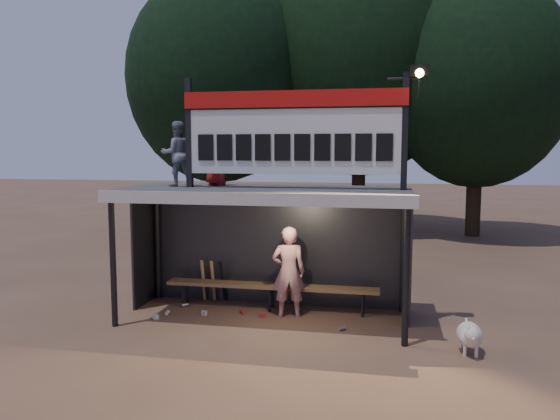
{
  "coord_description": "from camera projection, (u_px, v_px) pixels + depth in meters",
  "views": [
    {
      "loc": [
        2.1,
        -9.17,
        2.99
      ],
      "look_at": [
        0.2,
        0.4,
        1.9
      ],
      "focal_mm": 35.0,
      "sensor_mm": 36.0,
      "label": 1
    }
  ],
  "objects": [
    {
      "name": "tree_left",
      "position": [
        218.0,
        79.0,
        19.59
      ],
      "size": [
        6.46,
        6.46,
        9.27
      ],
      "color": "#312316",
      "rests_on": "ground"
    },
    {
      "name": "tree_right",
      "position": [
        478.0,
        84.0,
        18.36
      ],
      "size": [
        6.08,
        6.08,
        8.72
      ],
      "color": "black",
      "rests_on": "ground"
    },
    {
      "name": "tree_mid",
      "position": [
        360.0,
        62.0,
        20.01
      ],
      "size": [
        7.22,
        7.22,
        10.36
      ],
      "color": "black",
      "rests_on": "ground"
    },
    {
      "name": "player",
      "position": [
        288.0,
        272.0,
        9.71
      ],
      "size": [
        0.67,
        0.51,
        1.64
      ],
      "primitive_type": "imported",
      "rotation": [
        0.0,
        0.0,
        3.35
      ],
      "color": "white",
      "rests_on": "ground"
    },
    {
      "name": "litter",
      "position": [
        229.0,
        314.0,
        9.82
      ],
      "size": [
        3.41,
        0.96,
        0.08
      ],
      "color": "red",
      "rests_on": "ground"
    },
    {
      "name": "ground",
      "position": [
        265.0,
        318.0,
        9.67
      ],
      "size": [
        80.0,
        80.0,
        0.0
      ],
      "primitive_type": "plane",
      "color": "brown",
      "rests_on": "ground"
    },
    {
      "name": "bench",
      "position": [
        271.0,
        287.0,
        10.16
      ],
      "size": [
        4.0,
        0.35,
        0.48
      ],
      "color": "olive",
      "rests_on": "ground"
    },
    {
      "name": "dog",
      "position": [
        470.0,
        335.0,
        8.0
      ],
      "size": [
        0.36,
        0.81,
        0.49
      ],
      "color": "silver",
      "rests_on": "ground"
    },
    {
      "name": "child_b",
      "position": [
        216.0,
        158.0,
        10.08
      ],
      "size": [
        0.57,
        0.45,
        1.01
      ],
      "primitive_type": "imported",
      "rotation": [
        0.0,
        0.0,
        2.85
      ],
      "color": "maroon",
      "rests_on": "dugout_shelter"
    },
    {
      "name": "scoreboard_assembly",
      "position": [
        296.0,
        129.0,
        9.19
      ],
      "size": [
        4.1,
        0.27,
        1.99
      ],
      "color": "black",
      "rests_on": "dugout_shelter"
    },
    {
      "name": "child_a",
      "position": [
        177.0,
        154.0,
        9.81
      ],
      "size": [
        0.72,
        0.68,
        1.17
      ],
      "primitive_type": "imported",
      "rotation": [
        0.0,
        0.0,
        3.7
      ],
      "color": "slate",
      "rests_on": "dugout_shelter"
    },
    {
      "name": "bats",
      "position": [
        213.0,
        281.0,
        10.66
      ],
      "size": [
        0.49,
        0.33,
        0.84
      ],
      "color": "#A7804E",
      "rests_on": "ground"
    },
    {
      "name": "dugout_shelter",
      "position": [
        267.0,
        214.0,
        9.71
      ],
      "size": [
        5.1,
        2.08,
        2.32
      ],
      "color": "#3C3C3E",
      "rests_on": "ground"
    }
  ]
}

